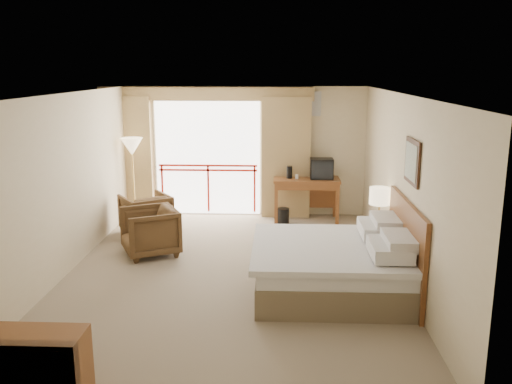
{
  "coord_description": "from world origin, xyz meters",
  "views": [
    {
      "loc": [
        0.72,
        -7.76,
        3.06
      ],
      "look_at": [
        0.35,
        0.4,
        1.19
      ],
      "focal_mm": 38.0,
      "sensor_mm": 36.0,
      "label": 1
    }
  ],
  "objects_px": {
    "desk": "(306,187)",
    "armchair_near": "(151,254)",
    "table_lamp": "(380,197)",
    "dresser": "(27,370)",
    "floor_lamp": "(132,150)",
    "bed": "(335,265)",
    "nightstand": "(378,242)",
    "armchair_far": "(147,233)",
    "wastebasket": "(283,216)",
    "tv": "(322,169)",
    "side_table": "(134,218)"
  },
  "relations": [
    {
      "from": "nightstand",
      "to": "side_table",
      "type": "height_order",
      "value": "side_table"
    },
    {
      "from": "tv",
      "to": "dresser",
      "type": "bearing_deg",
      "value": -95.31
    },
    {
      "from": "bed",
      "to": "wastebasket",
      "type": "height_order",
      "value": "bed"
    },
    {
      "from": "nightstand",
      "to": "desk",
      "type": "xyz_separation_m",
      "value": [
        -1.07,
        2.35,
        0.39
      ]
    },
    {
      "from": "tv",
      "to": "armchair_near",
      "type": "xyz_separation_m",
      "value": [
        -3.01,
        -2.23,
        -1.08
      ]
    },
    {
      "from": "table_lamp",
      "to": "side_table",
      "type": "xyz_separation_m",
      "value": [
        -4.26,
        0.82,
        -0.64
      ]
    },
    {
      "from": "bed",
      "to": "wastebasket",
      "type": "bearing_deg",
      "value": 101.66
    },
    {
      "from": "wastebasket",
      "to": "side_table",
      "type": "relative_size",
      "value": 0.52
    },
    {
      "from": "armchair_near",
      "to": "desk",
      "type": "bearing_deg",
      "value": 104.19
    },
    {
      "from": "table_lamp",
      "to": "floor_lamp",
      "type": "xyz_separation_m",
      "value": [
        -4.57,
        2.01,
        0.44
      ]
    },
    {
      "from": "bed",
      "to": "armchair_near",
      "type": "xyz_separation_m",
      "value": [
        -2.94,
        1.41,
        -0.38
      ]
    },
    {
      "from": "tv",
      "to": "wastebasket",
      "type": "relative_size",
      "value": 1.49
    },
    {
      "from": "desk",
      "to": "armchair_far",
      "type": "distance_m",
      "value": 3.33
    },
    {
      "from": "armchair_far",
      "to": "bed",
      "type": "bearing_deg",
      "value": 106.83
    },
    {
      "from": "table_lamp",
      "to": "wastebasket",
      "type": "height_order",
      "value": "table_lamp"
    },
    {
      "from": "table_lamp",
      "to": "dresser",
      "type": "relative_size",
      "value": 0.54
    },
    {
      "from": "desk",
      "to": "floor_lamp",
      "type": "distance_m",
      "value": 3.6
    },
    {
      "from": "nightstand",
      "to": "table_lamp",
      "type": "relative_size",
      "value": 0.99
    },
    {
      "from": "bed",
      "to": "table_lamp",
      "type": "relative_size",
      "value": 3.62
    },
    {
      "from": "floor_lamp",
      "to": "wastebasket",
      "type": "bearing_deg",
      "value": -0.45
    },
    {
      "from": "wastebasket",
      "to": "armchair_near",
      "type": "xyz_separation_m",
      "value": [
        -2.24,
        -1.98,
        -0.15
      ]
    },
    {
      "from": "wastebasket",
      "to": "dresser",
      "type": "bearing_deg",
      "value": -111.08
    },
    {
      "from": "armchair_near",
      "to": "dresser",
      "type": "bearing_deg",
      "value": -28.11
    },
    {
      "from": "nightstand",
      "to": "armchair_near",
      "type": "distance_m",
      "value": 3.79
    },
    {
      "from": "tv",
      "to": "side_table",
      "type": "xyz_separation_m",
      "value": [
        -3.49,
        -1.42,
        -0.68
      ]
    },
    {
      "from": "wastebasket",
      "to": "armchair_near",
      "type": "height_order",
      "value": "armchair_near"
    },
    {
      "from": "nightstand",
      "to": "side_table",
      "type": "relative_size",
      "value": 0.99
    },
    {
      "from": "table_lamp",
      "to": "dresser",
      "type": "bearing_deg",
      "value": -133.06
    },
    {
      "from": "armchair_far",
      "to": "wastebasket",
      "type": "bearing_deg",
      "value": 162.27
    },
    {
      "from": "tv",
      "to": "dresser",
      "type": "xyz_separation_m",
      "value": [
        -3.15,
        -6.43,
        -0.71
      ]
    },
    {
      "from": "desk",
      "to": "wastebasket",
      "type": "relative_size",
      "value": 4.37
    },
    {
      "from": "tv",
      "to": "armchair_far",
      "type": "bearing_deg",
      "value": -141.68
    },
    {
      "from": "table_lamp",
      "to": "wastebasket",
      "type": "xyz_separation_m",
      "value": [
        -1.54,
        1.98,
        -0.88
      ]
    },
    {
      "from": "floor_lamp",
      "to": "armchair_near",
      "type": "bearing_deg",
      "value": -68.47
    },
    {
      "from": "nightstand",
      "to": "tv",
      "type": "relative_size",
      "value": 1.27
    },
    {
      "from": "bed",
      "to": "desk",
      "type": "distance_m",
      "value": 3.73
    },
    {
      "from": "wastebasket",
      "to": "armchair_far",
      "type": "distance_m",
      "value": 2.72
    },
    {
      "from": "desk",
      "to": "side_table",
      "type": "bearing_deg",
      "value": -154.24
    },
    {
      "from": "nightstand",
      "to": "table_lamp",
      "type": "distance_m",
      "value": 0.75
    },
    {
      "from": "wastebasket",
      "to": "side_table",
      "type": "bearing_deg",
      "value": -156.79
    },
    {
      "from": "nightstand",
      "to": "floor_lamp",
      "type": "height_order",
      "value": "floor_lamp"
    },
    {
      "from": "dresser",
      "to": "desk",
      "type": "bearing_deg",
      "value": 66.12
    },
    {
      "from": "desk",
      "to": "armchair_near",
      "type": "bearing_deg",
      "value": -138.86
    },
    {
      "from": "wastebasket",
      "to": "table_lamp",
      "type": "bearing_deg",
      "value": -52.15
    },
    {
      "from": "floor_lamp",
      "to": "desk",
      "type": "bearing_deg",
      "value": 4.79
    },
    {
      "from": "nightstand",
      "to": "armchair_far",
      "type": "bearing_deg",
      "value": 164.4
    },
    {
      "from": "armchair_near",
      "to": "dresser",
      "type": "relative_size",
      "value": 0.81
    },
    {
      "from": "table_lamp",
      "to": "desk",
      "type": "height_order",
      "value": "table_lamp"
    },
    {
      "from": "armchair_near",
      "to": "dresser",
      "type": "distance_m",
      "value": 4.22
    },
    {
      "from": "side_table",
      "to": "armchair_near",
      "type": "bearing_deg",
      "value": -59.5
    }
  ]
}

